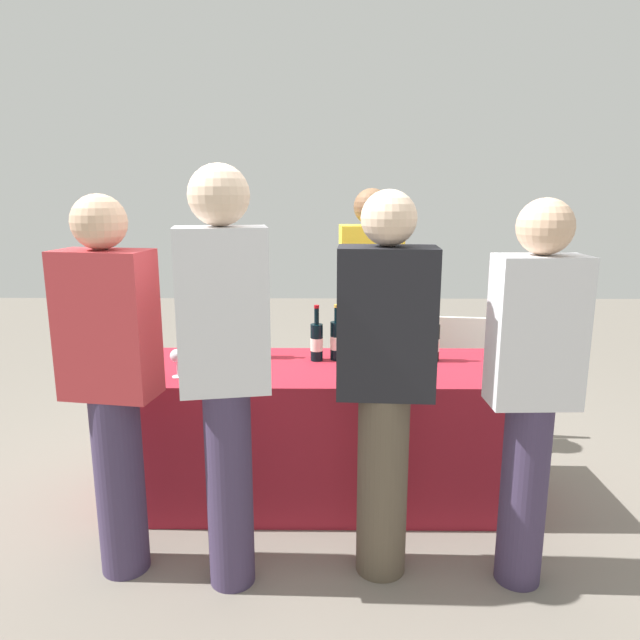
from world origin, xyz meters
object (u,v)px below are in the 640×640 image
object	(u,v)px
wine_bottle_3	(336,340)
wine_bottle_4	(371,338)
guest_2	(385,376)
wine_glass_2	(238,357)
wine_bottle_5	(433,342)
guest_0	(111,376)
server_pouring	(370,310)
wine_glass_3	(403,356)
wine_glass_0	(177,357)
guest_1	(225,363)
wine_bottle_1	(257,338)
wine_glass_1	(203,355)
menu_board	(457,377)
wine_bottle_2	(317,341)
guest_3	(533,382)
wine_bottle_0	(214,334)

from	to	relation	value
wine_bottle_3	wine_bottle_4	world-z (taller)	wine_bottle_4
guest_2	wine_glass_2	bearing A→B (deg)	148.81
wine_bottle_4	wine_bottle_5	world-z (taller)	wine_bottle_4
guest_0	server_pouring	bearing A→B (deg)	57.85
wine_glass_2	wine_glass_3	xyz separation A→B (m)	(0.82, 0.02, 0.00)
wine_bottle_5	wine_glass_0	xyz separation A→B (m)	(-1.32, -0.30, -0.00)
guest_0	guest_1	xyz separation A→B (m)	(0.49, -0.08, 0.08)
wine_bottle_1	wine_glass_1	world-z (taller)	wine_bottle_1
wine_bottle_3	menu_board	world-z (taller)	wine_bottle_3
wine_glass_0	wine_glass_1	xyz separation A→B (m)	(0.11, 0.10, -0.02)
wine_glass_2	wine_glass_3	world-z (taller)	wine_glass_2
wine_glass_0	guest_2	world-z (taller)	guest_2
wine_glass_3	wine_glass_1	bearing A→B (deg)	176.05
wine_bottle_1	wine_bottle_4	bearing A→B (deg)	-1.01
wine_bottle_4	wine_glass_3	xyz separation A→B (m)	(0.13, -0.31, -0.01)
server_pouring	wine_glass_3	bearing A→B (deg)	93.42
wine_glass_1	wine_glass_3	size ratio (longest dim) A/B	0.87
wine_glass_0	guest_1	size ratio (longest dim) A/B	0.08
wine_bottle_2	menu_board	world-z (taller)	wine_bottle_2
wine_glass_0	guest_3	bearing A→B (deg)	-18.56
wine_glass_0	wine_bottle_2	bearing A→B (deg)	23.53
wine_bottle_1	guest_3	bearing A→B (deg)	-36.00
server_pouring	guest_2	bearing A→B (deg)	84.67
wine_bottle_1	wine_glass_3	xyz separation A→B (m)	(0.76, -0.32, -0.01)
wine_glass_0	wine_bottle_5	bearing A→B (deg)	12.72
wine_bottle_3	wine_glass_1	xyz separation A→B (m)	(-0.69, -0.22, -0.02)
server_pouring	guest_0	distance (m)	1.77
wine_glass_2	guest_2	bearing A→B (deg)	-34.63
wine_glass_1	guest_3	distance (m)	1.59
guest_3	wine_bottle_2	bearing A→B (deg)	135.05
wine_glass_1	guest_2	distance (m)	1.04
wine_bottle_2	wine_glass_3	size ratio (longest dim) A/B	2.15
wine_glass_0	guest_2	bearing A→B (deg)	-25.16
wine_glass_2	guest_1	world-z (taller)	guest_1
wine_bottle_3	wine_bottle_4	size ratio (longest dim) A/B	0.97
wine_glass_3	wine_bottle_1	bearing A→B (deg)	157.10
wine_bottle_3	wine_bottle_5	xyz separation A→B (m)	(0.52, -0.02, -0.00)
wine_bottle_3	guest_2	world-z (taller)	guest_2
wine_bottle_4	wine_glass_1	distance (m)	0.91
wine_bottle_5	server_pouring	size ratio (longest dim) A/B	0.18
wine_bottle_2	wine_glass_2	size ratio (longest dim) A/B	2.13
wine_glass_3	menu_board	bearing A→B (deg)	62.46
server_pouring	wine_bottle_1	bearing A→B (deg)	33.48
wine_glass_1	wine_bottle_3	bearing A→B (deg)	17.60
wine_bottle_4	guest_0	size ratio (longest dim) A/B	0.19
guest_1	guest_3	xyz separation A→B (m)	(1.23, 0.02, -0.08)
wine_bottle_3	guest_3	distance (m)	1.15
wine_bottle_0	menu_board	distance (m)	1.70
wine_bottle_1	wine_bottle_5	bearing A→B (deg)	-3.29
guest_3	wine_bottle_0	bearing A→B (deg)	146.22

